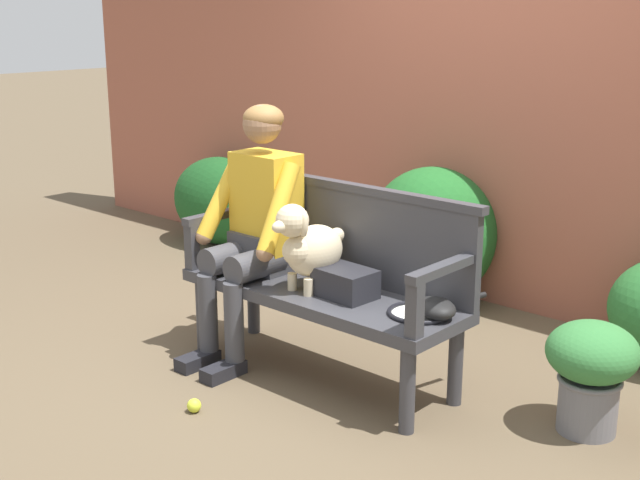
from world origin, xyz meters
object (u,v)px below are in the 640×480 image
person_seated (255,222)px  baseball_glove (436,308)px  tennis_racket (423,311)px  tennis_ball (194,406)px  garden_bench (320,301)px  sports_bag (345,283)px  potted_plant (591,367)px  dog_on_bench (309,246)px

person_seated → baseball_glove: (1.10, 0.06, -0.23)m
person_seated → tennis_racket: bearing=3.9°
tennis_racket → tennis_ball: size_ratio=8.81×
garden_bench → tennis_racket: size_ratio=2.63×
sports_bag → tennis_ball: (-0.33, -0.69, -0.50)m
baseball_glove → potted_plant: (0.61, 0.31, -0.21)m
garden_bench → tennis_ball: garden_bench is taller
person_seated → potted_plant: 1.80m
tennis_racket → sports_bag: 0.42m
person_seated → tennis_ball: size_ratio=20.22×
potted_plant → dog_on_bench: bearing=-162.6°
baseball_glove → tennis_ball: size_ratio=3.33×
garden_bench → dog_on_bench: dog_on_bench is taller
garden_bench → dog_on_bench: (-0.03, -0.05, 0.29)m
garden_bench → tennis_ball: 0.80m
dog_on_bench → baseball_glove: (0.68, 0.10, -0.18)m
potted_plant → garden_bench: bearing=-164.4°
sports_bag → dog_on_bench: bearing=-167.1°
baseball_glove → potted_plant: 0.71m
dog_on_bench → potted_plant: 1.41m
baseball_glove → tennis_ball: (-0.81, -0.74, -0.48)m
tennis_racket → potted_plant: size_ratio=1.15×
person_seated → dog_on_bench: person_seated is taller
dog_on_bench → baseball_glove: bearing=8.3°
tennis_ball → potted_plant: potted_plant is taller
dog_on_bench → sports_bag: (0.20, 0.05, -0.16)m
garden_bench → baseball_glove: size_ratio=6.94×
dog_on_bench → baseball_glove: size_ratio=2.07×
person_seated → sports_bag: 0.64m
person_seated → baseball_glove: person_seated is taller
dog_on_bench → potted_plant: (1.29, 0.40, -0.39)m
baseball_glove → sports_bag: (-0.49, -0.05, 0.03)m
garden_bench → person_seated: person_seated is taller
dog_on_bench → potted_plant: dog_on_bench is taller
dog_on_bench → sports_bag: 0.25m
sports_bag → person_seated: bearing=-179.4°
baseball_glove → tennis_ball: bearing=-107.6°
baseball_glove → garden_bench: bearing=-145.8°
baseball_glove → sports_bag: sports_bag is taller
garden_bench → baseball_glove: 0.67m
potted_plant → person_seated: bearing=-167.9°
dog_on_bench → tennis_ball: dog_on_bench is taller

